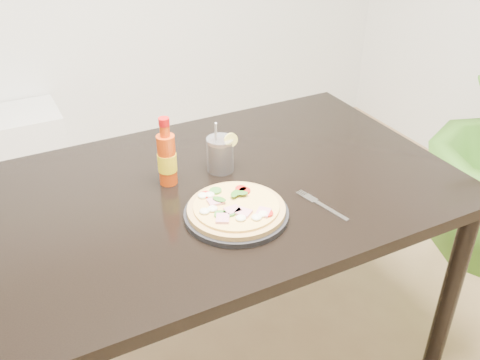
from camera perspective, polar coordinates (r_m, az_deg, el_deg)
name	(u,v)px	position (r m, az deg, el deg)	size (l,w,h in m)	color
dining_table	(222,207)	(1.64, -1.92, -2.90)	(1.40, 0.90, 0.75)	black
plate	(236,214)	(1.46, -0.40, -3.63)	(0.29, 0.29, 0.02)	black
pizza	(236,208)	(1.44, -0.47, -3.02)	(0.27, 0.27, 0.03)	tan
hot_sauce_bottle	(167,158)	(1.58, -7.81, 2.33)	(0.07, 0.07, 0.21)	#CA3E0B
cola_cup	(220,155)	(1.65, -2.11, 2.68)	(0.09, 0.08, 0.17)	black
fork	(321,205)	(1.52, 8.59, -2.61)	(0.06, 0.19, 0.00)	silver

